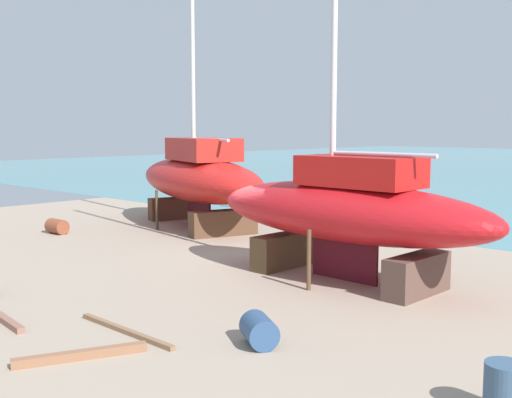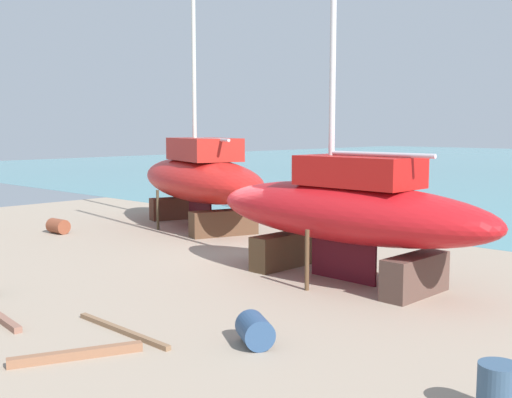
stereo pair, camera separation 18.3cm
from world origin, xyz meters
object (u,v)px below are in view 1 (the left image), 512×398
object	(u,v)px
barrel_rust_far	(57,226)
barrel_rust_near	(259,330)
barrel_ochre	(505,390)
worker	(241,193)
sailboat_large_starboard	(346,210)
sailboat_small_center	(199,178)

from	to	relation	value
barrel_rust_far	barrel_rust_near	bearing A→B (deg)	-15.29
barrel_rust_near	barrel_rust_far	bearing A→B (deg)	164.71
barrel_ochre	barrel_rust_far	world-z (taller)	barrel_ochre
barrel_ochre	barrel_rust_near	xyz separation A→B (m)	(-4.77, -0.27, -0.10)
worker	sailboat_large_starboard	bearing A→B (deg)	30.43
sailboat_small_center	barrel_rust_near	world-z (taller)	sailboat_small_center
sailboat_large_starboard	barrel_ochre	bearing A→B (deg)	142.66
sailboat_large_starboard	barrel_rust_near	world-z (taller)	sailboat_large_starboard
barrel_ochre	barrel_rust_near	world-z (taller)	barrel_ochre
barrel_rust_far	barrel_rust_near	distance (m)	15.63
sailboat_large_starboard	worker	xyz separation A→B (m)	(-13.32, 9.42, -1.18)
sailboat_small_center	worker	world-z (taller)	sailboat_small_center
sailboat_small_center	barrel_rust_far	world-z (taller)	sailboat_small_center
worker	barrel_ochre	size ratio (longest dim) A/B	2.02
worker	barrel_rust_near	size ratio (longest dim) A/B	1.93
barrel_ochre	barrel_rust_far	size ratio (longest dim) A/B	0.88
worker	barrel_rust_far	xyz separation A→B (m)	(0.11, -10.93, -0.55)
sailboat_small_center	barrel_rust_far	distance (m)	6.24
barrel_rust_far	sailboat_large_starboard	bearing A→B (deg)	6.52
worker	barrel_rust_far	bearing A→B (deg)	-23.77
worker	barrel_ochre	xyz separation A→B (m)	(19.95, -14.77, -0.44)
sailboat_small_center	worker	size ratio (longest dim) A/B	9.77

